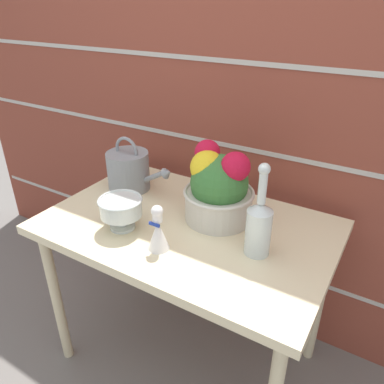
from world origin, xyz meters
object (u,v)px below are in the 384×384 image
watering_can (129,170)px  glass_decanter (259,225)px  flower_planter (218,187)px  figurine_vase (157,231)px  crystal_pedestal_bowl (121,208)px

watering_can → glass_decanter: 0.69m
watering_can → flower_planter: flower_planter is taller
flower_planter → glass_decanter: glass_decanter is taller
watering_can → figurine_vase: 0.48m
crystal_pedestal_bowl → glass_decanter: size_ratio=0.50×
crystal_pedestal_bowl → figurine_vase: (0.19, -0.04, -0.02)m
crystal_pedestal_bowl → watering_can: bearing=124.3°
crystal_pedestal_bowl → flower_planter: flower_planter is taller
glass_decanter → figurine_vase: glass_decanter is taller
flower_planter → figurine_vase: size_ratio=1.77×
glass_decanter → figurine_vase: bearing=-153.2°
crystal_pedestal_bowl → flower_planter: size_ratio=0.55×
crystal_pedestal_bowl → glass_decanter: (0.49, 0.12, 0.03)m
watering_can → glass_decanter: bearing=-12.8°
crystal_pedestal_bowl → figurine_vase: size_ratio=0.97×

